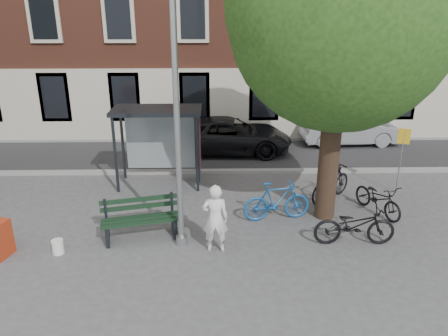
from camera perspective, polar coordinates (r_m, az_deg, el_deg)
name	(u,v)px	position (r m, az deg, el deg)	size (l,w,h in m)	color
ground	(182,244)	(11.35, -5.54, -9.88)	(90.00, 90.00, 0.00)	#4C4C4F
road	(194,155)	(17.73, -3.96, 1.69)	(40.00, 4.00, 0.01)	#28282B
curb_near	(191,172)	(15.84, -4.29, -0.47)	(40.00, 0.25, 0.12)	gray
curb_far	(196,139)	(19.62, -3.71, 3.74)	(40.00, 0.25, 0.12)	gray
lamppost	(178,140)	(10.23, -6.07, 3.68)	(0.28, 0.35, 6.11)	#9EA0A3
tree_right	(344,10)	(11.57, 15.42, 19.29)	(5.76, 5.60, 8.20)	black
bus_shelter	(170,129)	(14.45, -7.07, 5.11)	(2.85, 1.45, 2.62)	#1E2328
painter	(215,218)	(10.64, -1.16, -6.60)	(0.64, 0.42, 1.76)	white
bench	(141,221)	(11.60, -10.83, -6.80)	(2.09, 1.08, 1.03)	#1E2328
bike_a	(355,225)	(11.55, 16.68, -7.15)	(0.71, 2.04, 1.07)	black
bike_b	(277,201)	(12.34, 6.94, -4.28)	(0.54, 1.93, 1.16)	#1B5699
bike_c	(378,198)	(13.43, 19.49, -3.72)	(0.64, 1.82, 0.96)	black
bike_d	(331,183)	(13.90, 13.80, -1.87)	(0.54, 1.90, 1.14)	black
car_dark	(229,135)	(17.90, 0.61, 4.29)	(2.35, 5.11, 1.42)	black
car_silver	(350,128)	(19.73, 16.13, 4.98)	(1.48, 4.23, 1.39)	#9B9DA3
bucket_a	(58,247)	(11.59, -20.88, -9.59)	(0.28, 0.28, 0.36)	white
notice_sign	(403,146)	(14.78, 22.31, 2.72)	(0.36, 0.16, 2.14)	#9EA0A3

